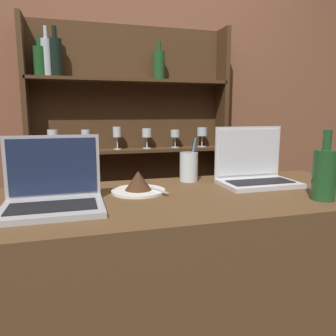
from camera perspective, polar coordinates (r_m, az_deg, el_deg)
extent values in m
cube|color=brown|center=(1.43, 1.46, -23.68)|extent=(1.61, 0.66, 0.96)
cube|color=brown|center=(2.34, -7.27, 11.67)|extent=(7.00, 0.06, 2.70)
cube|color=#472D19|center=(2.24, -22.85, -0.01)|extent=(0.03, 0.18, 1.84)
cube|color=#472D19|center=(2.45, 9.06, 1.40)|extent=(0.03, 0.18, 1.84)
cube|color=#472D19|center=(2.33, -6.51, 1.05)|extent=(1.33, 0.02, 1.84)
cube|color=#472D19|center=(2.34, -6.00, -8.18)|extent=(1.29, 0.18, 0.02)
cube|color=#472D19|center=(2.24, -6.20, 3.08)|extent=(1.29, 0.18, 0.02)
cube|color=#472D19|center=(2.23, -6.42, 14.86)|extent=(1.29, 0.18, 0.02)
cylinder|color=silver|center=(2.21, -19.26, 2.85)|extent=(0.06, 0.06, 0.01)
cylinder|color=silver|center=(2.21, -19.32, 3.90)|extent=(0.01, 0.01, 0.08)
cylinder|color=silver|center=(2.20, -19.41, 5.60)|extent=(0.07, 0.07, 0.06)
cylinder|color=silver|center=(2.21, -14.01, 3.10)|extent=(0.05, 0.05, 0.01)
cylinder|color=silver|center=(2.20, -14.04, 3.97)|extent=(0.01, 0.01, 0.06)
cylinder|color=silver|center=(2.20, -14.11, 5.64)|extent=(0.06, 0.06, 0.07)
cylinder|color=silver|center=(2.22, -8.78, 3.31)|extent=(0.05, 0.05, 0.01)
cylinder|color=silver|center=(2.22, -8.81, 4.37)|extent=(0.01, 0.01, 0.08)
cylinder|color=silver|center=(2.21, -8.86, 6.24)|extent=(0.06, 0.06, 0.07)
cylinder|color=silver|center=(2.26, -3.68, 3.50)|extent=(0.06, 0.06, 0.01)
cylinder|color=silver|center=(2.25, -3.69, 4.48)|extent=(0.01, 0.01, 0.07)
cylinder|color=silver|center=(2.25, -3.70, 6.15)|extent=(0.06, 0.06, 0.06)
cylinder|color=silver|center=(2.31, 1.24, 3.65)|extent=(0.06, 0.06, 0.01)
cylinder|color=silver|center=(2.30, 1.25, 4.57)|extent=(0.01, 0.01, 0.07)
cylinder|color=silver|center=(2.30, 1.25, 6.05)|extent=(0.06, 0.06, 0.05)
cylinder|color=silver|center=(2.38, 5.92, 3.77)|extent=(0.06, 0.06, 0.01)
cylinder|color=silver|center=(2.37, 5.94, 4.72)|extent=(0.01, 0.01, 0.07)
cylinder|color=silver|center=(2.37, 5.96, 6.33)|extent=(0.07, 0.07, 0.06)
cylinder|color=#1E4C23|center=(2.29, -1.60, 17.38)|extent=(0.08, 0.08, 0.18)
cylinder|color=#1E4C23|center=(2.31, -1.61, 20.42)|extent=(0.03, 0.03, 0.06)
cylinder|color=black|center=(2.22, -18.98, 17.64)|extent=(0.08, 0.08, 0.22)
cylinder|color=black|center=(2.25, -19.21, 21.42)|extent=(0.03, 0.03, 0.07)
cylinder|color=#1E4C23|center=(2.22, -21.40, 16.84)|extent=(0.08, 0.08, 0.17)
cylinder|color=#1E4C23|center=(2.24, -21.60, 19.78)|extent=(0.03, 0.03, 0.06)
cylinder|color=#B2C1C6|center=(2.22, -20.34, 17.52)|extent=(0.07, 0.07, 0.22)
cylinder|color=#B2C1C6|center=(2.25, -20.58, 21.25)|extent=(0.02, 0.02, 0.07)
cube|color=#ADADB2|center=(1.10, -19.40, -6.66)|extent=(0.31, 0.24, 0.02)
cube|color=black|center=(1.08, -19.47, -6.30)|extent=(0.27, 0.13, 0.00)
cube|color=#ADADB2|center=(1.19, -19.40, 0.28)|extent=(0.31, 0.00, 0.21)
cube|color=#1E2847|center=(1.19, -19.40, 0.27)|extent=(0.29, 0.01, 0.19)
cube|color=silver|center=(1.45, 15.51, -2.62)|extent=(0.32, 0.20, 0.02)
cube|color=black|center=(1.44, 15.74, -2.29)|extent=(0.27, 0.11, 0.00)
cube|color=silver|center=(1.51, 13.75, 2.71)|extent=(0.32, 0.00, 0.23)
cube|color=silver|center=(1.51, 13.79, 2.70)|extent=(0.29, 0.01, 0.21)
cylinder|color=white|center=(1.28, -5.19, -4.02)|extent=(0.21, 0.21, 0.01)
cone|color=#422616|center=(1.27, -5.22, -2.18)|extent=(0.10, 0.10, 0.07)
cube|color=#B7B7BC|center=(1.28, -2.51, -3.70)|extent=(0.08, 0.16, 0.00)
cylinder|color=silver|center=(1.48, 3.62, 0.20)|extent=(0.08, 0.08, 0.13)
cylinder|color=#338CD8|center=(1.48, 4.16, 1.53)|extent=(0.04, 0.01, 0.20)
cylinder|color=#1E4C23|center=(1.28, 25.57, -1.11)|extent=(0.08, 0.08, 0.18)
cylinder|color=#1E4C23|center=(1.26, 25.98, 4.43)|extent=(0.03, 0.03, 0.07)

